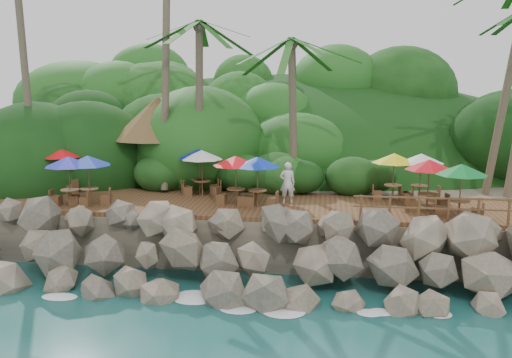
# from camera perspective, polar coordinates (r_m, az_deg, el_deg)

# --- Properties ---
(ground) EXTENTS (140.00, 140.00, 0.00)m
(ground) POSITION_cam_1_polar(r_m,az_deg,el_deg) (18.88, -2.46, -13.52)
(ground) COLOR #19514F
(ground) RESTS_ON ground
(land_base) EXTENTS (32.00, 25.20, 2.10)m
(land_base) POSITION_cam_1_polar(r_m,az_deg,el_deg) (33.79, 2.23, -0.89)
(land_base) COLOR gray
(land_base) RESTS_ON ground
(jungle_hill) EXTENTS (44.80, 28.00, 15.40)m
(jungle_hill) POSITION_cam_1_polar(r_m,az_deg,el_deg) (41.32, 3.18, -0.30)
(jungle_hill) COLOR #143811
(jungle_hill) RESTS_ON ground
(seawall) EXTENTS (29.00, 4.00, 2.30)m
(seawall) POSITION_cam_1_polar(r_m,az_deg,el_deg) (20.31, -1.50, -8.29)
(seawall) COLOR gray
(seawall) RESTS_ON ground
(terrace) EXTENTS (26.00, 5.00, 0.20)m
(terrace) POSITION_cam_1_polar(r_m,az_deg,el_deg) (23.83, 0.00, -2.84)
(terrace) COLOR brown
(terrace) RESTS_ON land_base
(jungle_foliage) EXTENTS (44.00, 16.00, 12.00)m
(jungle_foliage) POSITION_cam_1_polar(r_m,az_deg,el_deg) (33.04, 2.05, -3.01)
(jungle_foliage) COLOR #143811
(jungle_foliage) RESTS_ON ground
(foam_line) EXTENTS (25.20, 0.80, 0.06)m
(foam_line) POSITION_cam_1_polar(r_m,az_deg,el_deg) (19.14, -2.30, -13.08)
(foam_line) COLOR white
(foam_line) RESTS_ON ground
(palapa) EXTENTS (5.00, 5.00, 4.60)m
(palapa) POSITION_cam_1_polar(r_m,az_deg,el_deg) (28.44, -10.42, 6.46)
(palapa) COLOR brown
(palapa) RESTS_ON ground
(dining_clusters) EXTENTS (20.04, 5.22, 2.19)m
(dining_clusters) POSITION_cam_1_polar(r_m,az_deg,el_deg) (23.54, -0.47, 1.75)
(dining_clusters) COLOR brown
(dining_clusters) RESTS_ON terrace
(railing) EXTENTS (6.10, 0.10, 1.00)m
(railing) POSITION_cam_1_polar(r_m,az_deg,el_deg) (21.59, 18.46, -2.86)
(railing) COLOR brown
(railing) RESTS_ON terrace
(waiter) EXTENTS (0.74, 0.55, 1.87)m
(waiter) POSITION_cam_1_polar(r_m,az_deg,el_deg) (23.60, 3.38, -0.42)
(waiter) COLOR white
(waiter) RESTS_ON terrace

